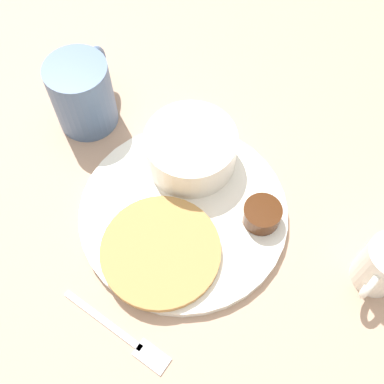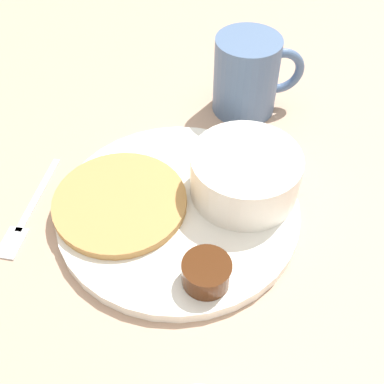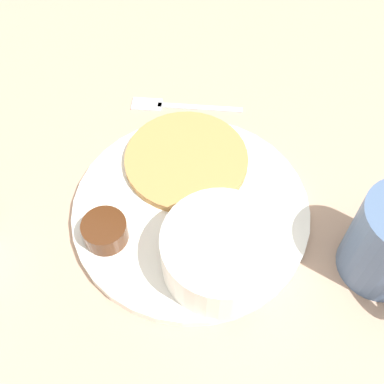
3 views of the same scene
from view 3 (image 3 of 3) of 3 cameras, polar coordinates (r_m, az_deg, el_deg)
ground_plane at (r=0.50m, az=-0.13°, el=-2.48°), size 4.00×4.00×0.00m
plate at (r=0.50m, az=-0.13°, el=-2.12°), size 0.24×0.24×0.01m
pancake_stack at (r=0.52m, az=-0.68°, el=3.88°), size 0.13×0.13×0.01m
bowl at (r=0.44m, az=3.43°, el=-7.01°), size 0.11×0.11×0.05m
syrup_cup at (r=0.47m, az=-10.27°, el=-4.56°), size 0.04×0.04×0.02m
butter_ramekin at (r=0.44m, az=2.79°, el=-10.51°), size 0.04×0.04×0.04m
fork at (r=0.60m, az=-2.25°, el=10.23°), size 0.14×0.04×0.00m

